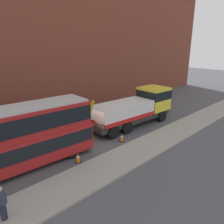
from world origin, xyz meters
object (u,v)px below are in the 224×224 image
(recovery_tow_truck, at_px, (135,108))
(traffic_cone_near_bus, at_px, (78,158))
(double_decker_bus, at_px, (7,139))
(pedestrian_onlooker, at_px, (2,204))
(traffic_cone_midway, at_px, (122,137))

(recovery_tow_truck, relative_size, traffic_cone_near_bus, 14.18)
(double_decker_bus, xyz_separation_m, traffic_cone_near_bus, (3.65, -2.08, -1.89))
(recovery_tow_truck, height_order, pedestrian_onlooker, recovery_tow_truck)
(traffic_cone_near_bus, bearing_deg, traffic_cone_midway, 3.40)
(traffic_cone_midway, bearing_deg, recovery_tow_truck, 25.37)
(traffic_cone_midway, bearing_deg, traffic_cone_near_bus, -176.60)
(double_decker_bus, xyz_separation_m, pedestrian_onlooker, (-1.78, -4.02, -1.25))
(traffic_cone_near_bus, height_order, traffic_cone_midway, same)
(traffic_cone_near_bus, bearing_deg, double_decker_bus, 150.37)
(pedestrian_onlooker, height_order, traffic_cone_midway, pedestrian_onlooker)
(recovery_tow_truck, bearing_deg, pedestrian_onlooker, -160.41)
(pedestrian_onlooker, xyz_separation_m, traffic_cone_near_bus, (5.43, 1.94, -0.64))
(pedestrian_onlooker, relative_size, traffic_cone_midway, 2.38)
(pedestrian_onlooker, bearing_deg, traffic_cone_midway, -14.12)
(double_decker_bus, bearing_deg, traffic_cone_midway, -8.91)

